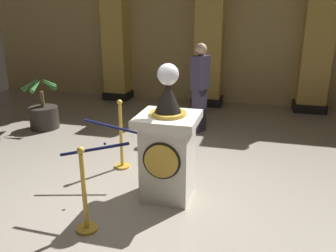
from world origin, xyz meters
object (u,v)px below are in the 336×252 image
Objects in this scene: potted_palm_left at (44,114)px; pedestal_clock at (168,147)px; stanchion_far at (85,202)px; stanchion_near at (121,144)px; bystander_guest at (200,86)px.

pedestal_clock is at bearing -32.79° from potted_palm_left.
stanchion_far is 3.91m from potted_palm_left.
stanchion_far is (-0.67, -0.96, -0.34)m from pedestal_clock.
pedestal_clock is at bearing 54.98° from stanchion_far.
stanchion_near is at bearing 98.22° from stanchion_far.
potted_palm_left reaches higher than stanchion_near.
stanchion_far is at bearing -125.02° from pedestal_clock.
pedestal_clock is at bearing -36.38° from stanchion_near.
stanchion_far is at bearing -81.78° from stanchion_near.
stanchion_far is at bearing -50.19° from potted_palm_left.
bystander_guest reaches higher than stanchion_near.
pedestal_clock is 3.79m from potted_palm_left.
stanchion_far is 0.57× the size of bystander_guest.
stanchion_near is at bearing 143.62° from pedestal_clock.
pedestal_clock is 1.22m from stanchion_far.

